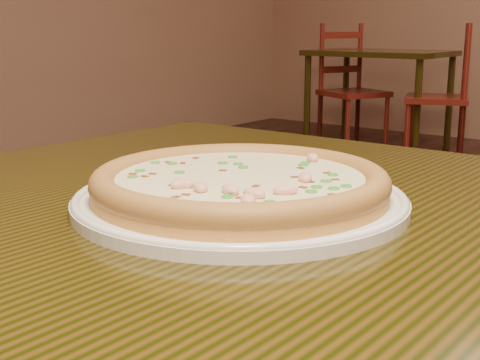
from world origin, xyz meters
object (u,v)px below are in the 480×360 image
Objects in this scene: pizza at (240,183)px; chair_b at (445,98)px; plate at (240,199)px; chair_a at (349,91)px; bg_table_left at (380,63)px; hero_table at (358,306)px.

chair_b is (-1.33, 4.02, -0.34)m from pizza.
chair_a reaches higher than plate.
chair_a is 1.00× the size of chair_b.
bg_table_left is at bearing 34.77° from chair_a.
hero_table is at bearing 22.77° from pizza.
bg_table_left is at bearing 167.45° from chair_b.
chair_b reaches higher than pizza.
chair_b is (0.58, -0.13, -0.22)m from bg_table_left.
chair_a is at bearing 119.01° from hero_table.
hero_table is 1.26× the size of chair_b.
bg_table_left is at bearing 114.65° from plate.
pizza is 0.33× the size of chair_a.
bg_table_left is (-1.91, 4.15, -0.10)m from plate.
plate is 4.55m from chair_a.
pizza is at bearing -71.71° from chair_b.
hero_table is 1.26× the size of chair_a.
pizza is 0.33× the size of chair_b.
plate reaches higher than bg_table_left.
pizza is at bearing -65.35° from bg_table_left.
pizza is at bearing -157.23° from hero_table.
hero_table is 3.37× the size of plate.
pizza is at bearing -62.62° from chair_a.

